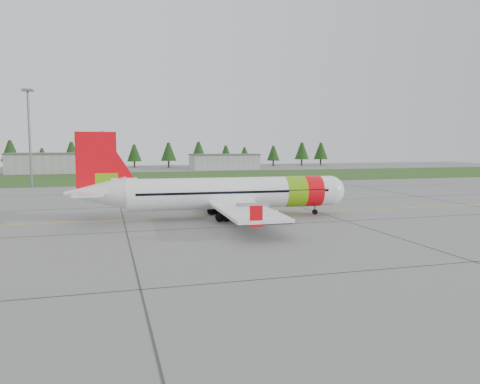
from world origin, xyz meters
name	(u,v)px	position (x,y,z in m)	size (l,w,h in m)	color
ground	(265,225)	(0.00, 0.00, 0.00)	(320.00, 320.00, 0.00)	gray
aircraft	(227,193)	(-2.75, 6.31, 2.99)	(34.29, 31.54, 10.38)	white
follow_me_car	(277,206)	(1.71, 0.76, 1.93)	(1.56, 1.32, 3.87)	#D3CF0B
service_van	(116,176)	(-14.71, 58.95, 2.09)	(1.46, 1.38, 4.17)	white
grass_strip	(169,177)	(0.00, 82.00, 0.01)	(320.00, 50.00, 0.03)	#30561E
taxi_guideline	(244,215)	(0.00, 8.00, 0.01)	(120.00, 0.25, 0.02)	gold
hangar_west	(63,163)	(-30.00, 110.00, 3.00)	(32.00, 14.00, 6.00)	#A8A8A3
hangar_east	(224,162)	(25.00, 118.00, 2.60)	(24.00, 12.00, 5.20)	#A8A8A3
floodlight_mast	(30,140)	(-32.00, 58.00, 10.00)	(0.50, 0.50, 20.00)	slate
treeline	(150,155)	(0.00, 138.00, 5.00)	(160.00, 8.00, 10.00)	#1C3F14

